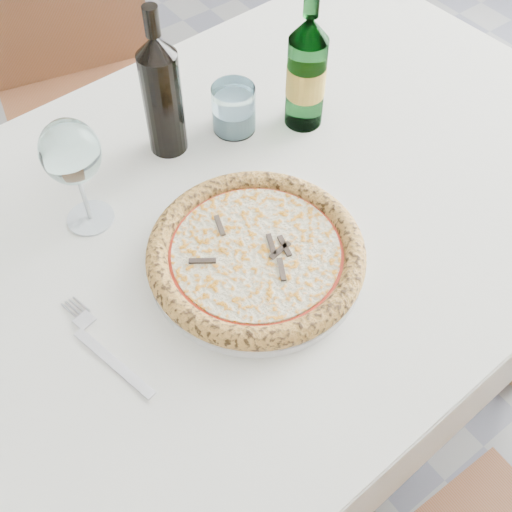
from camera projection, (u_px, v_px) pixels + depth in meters
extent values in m
cube|color=#454752|center=(184.00, 423.00, 1.63)|extent=(5.00, 6.00, 0.02)
cube|color=brown|center=(219.00, 234.00, 1.05)|extent=(1.48, 0.89, 0.04)
cube|color=white|center=(219.00, 225.00, 1.03)|extent=(1.54, 0.95, 0.01)
cube|color=white|center=(99.00, 131.00, 1.33)|extent=(1.50, 0.01, 0.22)
cube|color=white|center=(402.00, 469.00, 0.90)|extent=(1.50, 0.01, 0.22)
cube|color=white|center=(505.00, 100.00, 1.39)|extent=(0.01, 0.89, 0.22)
cylinder|color=brown|center=(350.00, 130.00, 1.76)|extent=(0.06, 0.06, 0.71)
cube|color=brown|center=(96.00, 116.00, 1.65)|extent=(0.51, 0.51, 0.04)
cylinder|color=brown|center=(153.00, 124.00, 1.98)|extent=(0.04, 0.04, 0.43)
cylinder|color=brown|center=(194.00, 204.00, 1.78)|extent=(0.04, 0.04, 0.43)
cylinder|color=brown|center=(36.00, 158.00, 1.89)|extent=(0.04, 0.04, 0.43)
cylinder|color=brown|center=(65.00, 246.00, 1.69)|extent=(0.04, 0.04, 0.43)
cylinder|color=white|center=(256.00, 261.00, 0.97)|extent=(0.32, 0.32, 0.01)
torus|color=white|center=(256.00, 259.00, 0.97)|extent=(0.32, 0.32, 0.01)
cylinder|color=tan|center=(256.00, 256.00, 0.96)|extent=(0.32, 0.32, 0.01)
torus|color=#B78238|center=(256.00, 253.00, 0.95)|extent=(0.33, 0.33, 0.03)
cylinder|color=red|center=(256.00, 253.00, 0.95)|extent=(0.27, 0.27, 0.00)
cylinder|color=beige|center=(256.00, 251.00, 0.95)|extent=(0.25, 0.25, 0.00)
cube|color=brown|center=(273.00, 240.00, 0.96)|extent=(0.04, 0.01, 0.00)
cube|color=brown|center=(252.00, 223.00, 0.98)|extent=(0.03, 0.04, 0.00)
cube|color=brown|center=(212.00, 235.00, 0.96)|extent=(0.03, 0.04, 0.00)
cube|color=brown|center=(235.00, 262.00, 0.93)|extent=(0.04, 0.01, 0.00)
cube|color=brown|center=(261.00, 281.00, 0.91)|extent=(0.03, 0.04, 0.00)
cube|color=brown|center=(305.00, 266.00, 0.93)|extent=(0.03, 0.04, 0.00)
cube|color=#ABADB0|center=(115.00, 364.00, 0.87)|extent=(0.05, 0.15, 0.00)
cube|color=#ABADB0|center=(83.00, 318.00, 0.91)|extent=(0.03, 0.03, 0.00)
cylinder|color=#ABADB0|center=(67.00, 308.00, 0.93)|extent=(0.00, 0.04, 0.00)
cylinder|color=#ABADB0|center=(72.00, 306.00, 0.93)|extent=(0.00, 0.04, 0.00)
cylinder|color=#ABADB0|center=(76.00, 304.00, 0.93)|extent=(0.00, 0.04, 0.00)
cylinder|color=#ABADB0|center=(80.00, 301.00, 0.93)|extent=(0.00, 0.04, 0.00)
cylinder|color=silver|center=(91.00, 218.00, 1.03)|extent=(0.08, 0.08, 0.00)
cylinder|color=silver|center=(84.00, 196.00, 0.99)|extent=(0.01, 0.01, 0.10)
ellipsoid|color=white|center=(70.00, 152.00, 0.92)|extent=(0.09, 0.09, 0.10)
cylinder|color=white|center=(234.00, 109.00, 1.13)|extent=(0.08, 0.08, 0.09)
cylinder|color=#ADC1D6|center=(234.00, 118.00, 1.15)|extent=(0.07, 0.07, 0.04)
cylinder|color=#437B4E|center=(306.00, 83.00, 1.11)|extent=(0.07, 0.07, 0.17)
cone|color=#437B4E|center=(310.00, 28.00, 1.03)|extent=(0.07, 0.07, 0.04)
cylinder|color=#437B4E|center=(312.00, 0.00, 0.99)|extent=(0.03, 0.03, 0.05)
cylinder|color=#F5F04C|center=(306.00, 80.00, 1.11)|extent=(0.07, 0.07, 0.06)
cylinder|color=black|center=(163.00, 103.00, 1.06)|extent=(0.07, 0.07, 0.19)
cone|color=black|center=(155.00, 45.00, 0.97)|extent=(0.07, 0.07, 0.03)
cylinder|color=black|center=(151.00, 21.00, 0.94)|extent=(0.02, 0.02, 0.05)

